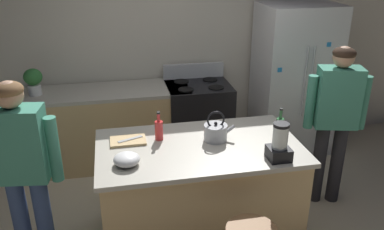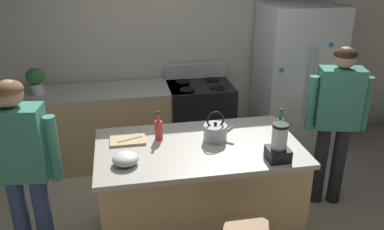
{
  "view_description": "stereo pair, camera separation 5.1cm",
  "coord_description": "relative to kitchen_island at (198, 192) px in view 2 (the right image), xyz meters",
  "views": [
    {
      "loc": [
        -0.66,
        -2.92,
        2.49
      ],
      "look_at": [
        0.0,
        0.3,
        1.08
      ],
      "focal_mm": 37.68,
      "sensor_mm": 36.0,
      "label": 1
    },
    {
      "loc": [
        -0.61,
        -2.93,
        2.49
      ],
      "look_at": [
        0.0,
        0.3,
        1.08
      ],
      "focal_mm": 37.68,
      "sensor_mm": 36.0,
      "label": 2
    }
  ],
  "objects": [
    {
      "name": "back_wall",
      "position": [
        0.0,
        1.95,
        0.88
      ],
      "size": [
        8.0,
        0.1,
        2.7
      ],
      "primitive_type": "cube",
      "color": "beige",
      "rests_on": "ground_plane"
    },
    {
      "name": "kitchen_island",
      "position": [
        0.0,
        0.0,
        0.0
      ],
      "size": [
        1.7,
        0.97,
        0.93
      ],
      "color": "tan",
      "rests_on": "ground_plane"
    },
    {
      "name": "back_counter_run",
      "position": [
        -0.8,
        1.55,
        -0.0
      ],
      "size": [
        2.0,
        0.64,
        0.93
      ],
      "color": "tan",
      "rests_on": "ground_plane"
    },
    {
      "name": "refrigerator",
      "position": [
        1.53,
        1.5,
        0.45
      ],
      "size": [
        0.9,
        0.73,
        1.84
      ],
      "color": "silver",
      "rests_on": "ground_plane"
    },
    {
      "name": "stove_range",
      "position": [
        0.33,
        1.52,
        0.01
      ],
      "size": [
        0.76,
        0.65,
        1.11
      ],
      "color": "black",
      "rests_on": "ground_plane"
    },
    {
      "name": "person_by_island_left",
      "position": [
        -1.38,
        -0.1,
        0.51
      ],
      "size": [
        0.6,
        0.27,
        1.62
      ],
      "color": "#384C7A",
      "rests_on": "ground_plane"
    },
    {
      "name": "person_by_sink_right",
      "position": [
        1.41,
        0.3,
        0.52
      ],
      "size": [
        0.59,
        0.31,
        1.64
      ],
      "color": "#26262B",
      "rests_on": "ground_plane"
    },
    {
      "name": "potted_plant",
      "position": [
        -1.52,
        1.55,
        0.64
      ],
      "size": [
        0.2,
        0.2,
        0.3
      ],
      "color": "silver",
      "rests_on": "back_counter_run"
    },
    {
      "name": "blender_appliance",
      "position": [
        0.56,
        -0.35,
        0.59
      ],
      "size": [
        0.17,
        0.17,
        0.31
      ],
      "color": "black",
      "rests_on": "kitchen_island"
    },
    {
      "name": "bottle_olive_oil",
      "position": [
        0.71,
        0.0,
        0.56
      ],
      "size": [
        0.07,
        0.07,
        0.28
      ],
      "color": "#2D6638",
      "rests_on": "kitchen_island"
    },
    {
      "name": "bottle_soda",
      "position": [
        -0.31,
        0.18,
        0.56
      ],
      "size": [
        0.07,
        0.07,
        0.26
      ],
      "color": "red",
      "rests_on": "kitchen_island"
    },
    {
      "name": "mixing_bowl",
      "position": [
        -0.61,
        -0.2,
        0.51
      ],
      "size": [
        0.21,
        0.21,
        0.09
      ],
      "primitive_type": "ellipsoid",
      "color": "white",
      "rests_on": "kitchen_island"
    },
    {
      "name": "tea_kettle",
      "position": [
        0.16,
        0.07,
        0.54
      ],
      "size": [
        0.28,
        0.2,
        0.27
      ],
      "color": "#B7BABF",
      "rests_on": "kitchen_island"
    },
    {
      "name": "cutting_board",
      "position": [
        -0.58,
        0.19,
        0.47
      ],
      "size": [
        0.3,
        0.2,
        0.02
      ],
      "primitive_type": "cube",
      "color": "tan",
      "rests_on": "kitchen_island"
    },
    {
      "name": "chef_knife",
      "position": [
        -0.56,
        0.19,
        0.49
      ],
      "size": [
        0.22,
        0.11,
        0.01
      ],
      "primitive_type": "cube",
      "rotation": [
        0.0,
        0.0,
        0.37
      ],
      "color": "#B7BABF",
      "rests_on": "cutting_board"
    }
  ]
}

